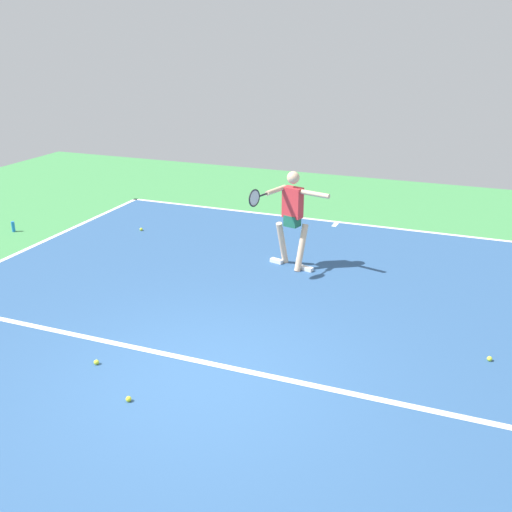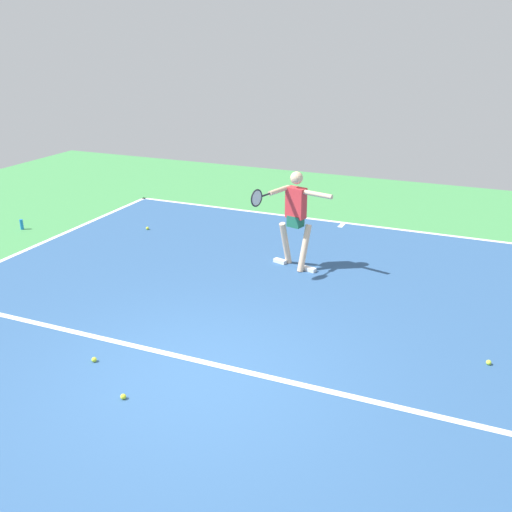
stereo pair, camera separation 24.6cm
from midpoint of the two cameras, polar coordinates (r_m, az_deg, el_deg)
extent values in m
plane|color=#428E4C|center=(7.35, -4.54, -11.65)|extent=(22.48, 22.48, 0.00)
cube|color=#2D5484|center=(7.35, -4.54, -11.64)|extent=(10.56, 13.60, 0.00)
cube|color=white|center=(13.16, 9.09, 3.22)|extent=(10.56, 0.10, 0.01)
cube|color=white|center=(7.59, -3.42, -10.46)|extent=(7.92, 0.10, 0.01)
cube|color=white|center=(12.97, 8.87, 2.98)|extent=(0.10, 0.30, 0.01)
cylinder|color=beige|center=(10.32, 5.42, 0.75)|extent=(0.19, 0.36, 0.84)
cube|color=white|center=(10.40, 5.89, -1.29)|extent=(0.26, 0.16, 0.07)
cylinder|color=beige|center=(10.53, 3.57, 1.22)|extent=(0.19, 0.36, 0.84)
cube|color=white|center=(10.72, 3.01, -0.51)|extent=(0.26, 0.16, 0.07)
cube|color=#1E664C|center=(10.28, 4.56, 3.42)|extent=(0.29, 0.26, 0.20)
cube|color=red|center=(10.18, 4.61, 5.19)|extent=(0.37, 0.26, 0.54)
sphere|color=beige|center=(10.07, 4.69, 7.60)|extent=(0.22, 0.22, 0.22)
cylinder|color=beige|center=(9.90, 6.78, 5.97)|extent=(0.54, 0.21, 0.08)
cylinder|color=beige|center=(9.99, 2.98, 6.41)|extent=(0.21, 0.54, 0.08)
cylinder|color=black|center=(9.69, 1.68, 5.97)|extent=(0.09, 0.22, 0.03)
torus|color=black|center=(9.50, 0.80, 5.67)|extent=(0.10, 0.29, 0.29)
cylinder|color=silver|center=(9.50, 0.80, 5.67)|extent=(0.07, 0.24, 0.25)
sphere|color=#CCE033|center=(7.85, -14.63, -9.75)|extent=(0.07, 0.07, 0.07)
sphere|color=yellow|center=(7.06, -11.81, -13.28)|extent=(0.07, 0.07, 0.07)
sphere|color=#CCE033|center=(12.72, -10.00, 2.68)|extent=(0.07, 0.07, 0.07)
sphere|color=#C6E53D|center=(8.15, 22.56, -9.57)|extent=(0.07, 0.07, 0.07)
cylinder|color=blue|center=(13.45, -21.40, 2.88)|extent=(0.07, 0.07, 0.22)
camera|label=1|loc=(0.12, -89.17, 0.32)|focal=41.03mm
camera|label=2|loc=(0.12, 90.83, -0.32)|focal=41.03mm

